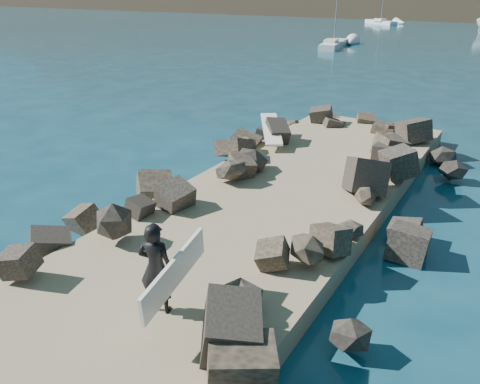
{
  "coord_description": "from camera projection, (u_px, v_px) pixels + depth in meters",
  "views": [
    {
      "loc": [
        5.77,
        -10.41,
        6.39
      ],
      "look_at": [
        0.0,
        -1.0,
        1.5
      ],
      "focal_mm": 35.0,
      "sensor_mm": 36.0,
      "label": 1
    }
  ],
  "objects": [
    {
      "name": "ground",
      "position": [
        258.0,
        228.0,
        13.46
      ],
      "size": [
        800.0,
        800.0,
        0.0
      ],
      "primitive_type": "plane",
      "color": "#0F384C",
      "rests_on": "ground"
    },
    {
      "name": "jetty",
      "position": [
        219.0,
        249.0,
        11.78
      ],
      "size": [
        6.0,
        26.0,
        0.6
      ],
      "primitive_type": "cube",
      "color": "#8C7759",
      "rests_on": "ground"
    },
    {
      "name": "riprap_left",
      "position": [
        145.0,
        208.0,
        13.47
      ],
      "size": [
        2.6,
        22.0,
        1.0
      ],
      "primitive_type": "cube",
      "color": "black",
      "rests_on": "ground"
    },
    {
      "name": "riprap_right",
      "position": [
        336.0,
        266.0,
        10.7
      ],
      "size": [
        2.6,
        22.0,
        1.0
      ],
      "primitive_type": "cube",
      "color": "black",
      "rests_on": "ground"
    },
    {
      "name": "surfboard_resting",
      "position": [
        271.0,
        132.0,
        18.64
      ],
      "size": [
        1.99,
        2.54,
        0.09
      ],
      "primitive_type": "cube",
      "rotation": [
        0.0,
        0.0,
        0.59
      ],
      "color": "white",
      "rests_on": "riprap_left"
    },
    {
      "name": "surfer_with_board",
      "position": [
        159.0,
        269.0,
        8.71
      ],
      "size": [
        1.09,
        2.31,
        1.88
      ],
      "color": "black",
      "rests_on": "jetty"
    },
    {
      "name": "sailboat_e",
      "position": [
        381.0,
        22.0,
        84.03
      ],
      "size": [
        6.8,
        5.69,
        8.79
      ],
      "color": "white",
      "rests_on": "ground"
    },
    {
      "name": "sailboat_a",
      "position": [
        334.0,
        44.0,
        52.28
      ],
      "size": [
        2.97,
        7.97,
        9.33
      ],
      "color": "white",
      "rests_on": "ground"
    }
  ]
}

